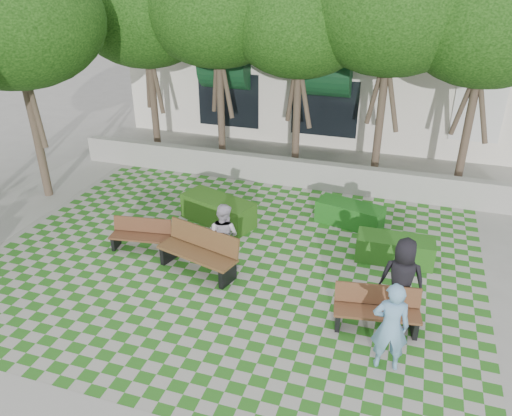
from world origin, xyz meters
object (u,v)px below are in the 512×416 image
(bench_west, at_px, (141,235))
(hedge_midleft, at_px, (218,211))
(hedge_midright, at_px, (350,214))
(person_dark, at_px, (402,279))
(bench_east, at_px, (377,310))
(hedge_east, at_px, (395,249))
(person_blue, at_px, (390,327))
(bench_mid, at_px, (199,252))
(person_white, at_px, (224,236))

(bench_west, distance_m, hedge_midleft, 2.39)
(hedge_midright, bearing_deg, person_dark, -67.34)
(bench_east, height_order, hedge_east, bench_east)
(hedge_midleft, xyz_separation_m, person_dark, (5.17, -2.74, 0.55))
(bench_west, xyz_separation_m, person_dark, (6.54, -0.78, 0.54))
(bench_west, height_order, hedge_east, bench_west)
(hedge_midright, bearing_deg, bench_west, -148.90)
(bench_west, height_order, hedge_midright, bench_west)
(person_dark, bearing_deg, hedge_east, -84.57)
(bench_east, distance_m, hedge_midright, 4.44)
(hedge_east, xyz_separation_m, hedge_midleft, (-4.95, 0.54, 0.05))
(person_blue, height_order, person_dark, person_dark)
(bench_mid, bearing_deg, person_blue, -6.91)
(bench_east, height_order, bench_mid, bench_mid)
(bench_mid, relative_size, hedge_midleft, 0.99)
(bench_west, relative_size, person_dark, 0.87)
(hedge_midleft, relative_size, person_blue, 1.17)
(bench_west, relative_size, hedge_midright, 0.87)
(person_white, bearing_deg, bench_east, 174.59)
(bench_mid, bearing_deg, person_dark, 11.62)
(bench_east, height_order, person_dark, person_dark)
(hedge_east, bearing_deg, person_dark, -84.24)
(bench_mid, distance_m, hedge_midright, 4.66)
(bench_west, xyz_separation_m, person_white, (2.33, -0.07, 0.44))
(hedge_east, xyz_separation_m, person_white, (-3.98, -1.50, 0.51))
(person_blue, bearing_deg, bench_east, -82.77)
(bench_mid, relative_size, bench_west, 1.33)
(person_blue, bearing_deg, bench_west, -28.34)
(bench_east, bearing_deg, bench_west, 159.21)
(bench_east, height_order, person_blue, person_blue)
(person_dark, bearing_deg, hedge_midleft, -28.27)
(bench_west, bearing_deg, person_blue, -28.47)
(bench_mid, relative_size, person_blue, 1.16)
(bench_mid, xyz_separation_m, bench_west, (-1.85, 0.46, -0.12))
(bench_mid, xyz_separation_m, person_white, (0.49, 0.39, 0.32))
(bench_east, relative_size, hedge_midleft, 0.83)
(hedge_east, distance_m, person_blue, 3.82)
(bench_mid, height_order, hedge_midright, bench_mid)
(person_blue, bearing_deg, hedge_midleft, -48.73)
(bench_mid, height_order, hedge_midleft, bench_mid)
(bench_east, bearing_deg, person_white, 153.27)
(bench_west, bearing_deg, bench_mid, -22.52)
(hedge_midright, relative_size, person_blue, 1.00)
(bench_east, distance_m, person_white, 4.01)
(person_blue, height_order, person_white, person_blue)
(person_dark, bearing_deg, person_blue, 85.67)
(bench_east, distance_m, hedge_midleft, 5.77)
(bench_west, bearing_deg, person_dark, -15.18)
(bench_east, xyz_separation_m, bench_west, (-6.13, 1.29, -0.04))
(bench_east, bearing_deg, person_dark, 43.11)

